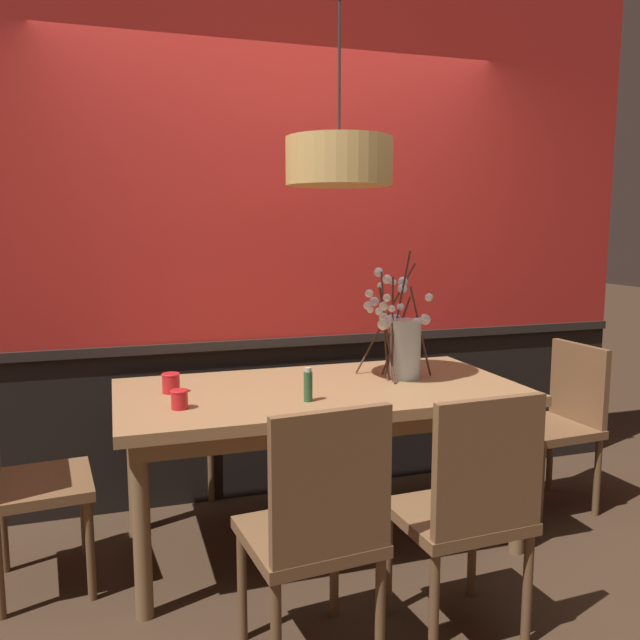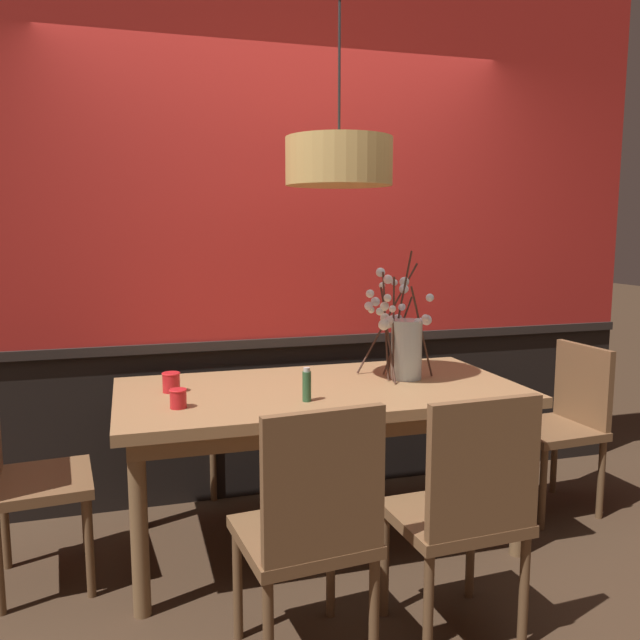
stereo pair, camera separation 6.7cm
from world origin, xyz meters
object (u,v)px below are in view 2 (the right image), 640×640
object	(u,v)px
chair_head_west_end	(21,465)
chair_near_side_right	(465,506)
condiment_bottle	(307,385)
vase_with_blossoms	(403,342)
chair_far_side_right	(318,391)
chair_far_side_left	(234,398)
pendant_lamp	(339,162)
dining_table	(320,404)
chair_head_east_end	(563,418)
candle_holder_nearer_edge	(178,398)
candle_holder_nearer_center	(171,382)
chair_near_side_left	(311,525)

from	to	relation	value
chair_head_west_end	chair_near_side_right	xyz separation A→B (m)	(1.60, -0.88, -0.00)
condiment_bottle	chair_near_side_right	bearing A→B (deg)	-59.25
chair_head_west_end	vase_with_blossoms	world-z (taller)	vase_with_blossoms
vase_with_blossoms	condiment_bottle	world-z (taller)	vase_with_blossoms
chair_far_side_right	chair_far_side_left	bearing A→B (deg)	-177.60
chair_head_west_end	pendant_lamp	world-z (taller)	pendant_lamp
vase_with_blossoms	dining_table	bearing A→B (deg)	-171.96
chair_head_east_end	candle_holder_nearer_edge	size ratio (longest dim) A/B	10.99
chair_near_side_right	candle_holder_nearer_center	distance (m)	1.42
chair_near_side_left	candle_holder_nearer_edge	size ratio (longest dim) A/B	11.78
vase_with_blossoms	chair_far_side_left	bearing A→B (deg)	130.95
chair_head_west_end	condiment_bottle	size ratio (longest dim) A/B	6.47
pendant_lamp	condiment_bottle	bearing A→B (deg)	-137.88
chair_near_side_right	chair_head_east_end	bearing A→B (deg)	39.61
chair_head_west_end	chair_near_side_right	world-z (taller)	chair_head_west_end
chair_far_side_left	candle_holder_nearer_edge	size ratio (longest dim) A/B	10.90
vase_with_blossoms	condiment_bottle	xyz separation A→B (m)	(-0.58, -0.29, -0.11)
chair_head_east_end	vase_with_blossoms	xyz separation A→B (m)	(-0.91, 0.07, 0.46)
chair_head_east_end	candle_holder_nearer_center	bearing A→B (deg)	176.96
chair_far_side_left	candle_holder_nearer_center	distance (m)	0.95
chair_far_side_right	condiment_bottle	bearing A→B (deg)	-108.67
chair_near_side_left	chair_far_side_left	distance (m)	1.79
chair_far_side_right	chair_near_side_right	distance (m)	1.83
chair_near_side_right	condiment_bottle	xyz separation A→B (m)	(-0.40, 0.68, 0.31)
chair_head_east_end	condiment_bottle	xyz separation A→B (m)	(-1.50, -0.22, 0.34)
vase_with_blossoms	chair_head_east_end	bearing A→B (deg)	-4.17
chair_head_east_end	candle_holder_nearer_edge	world-z (taller)	chair_head_east_end
chair_near_side_right	pendant_lamp	distance (m)	1.56
chair_head_east_end	chair_far_side_left	bearing A→B (deg)	151.18
chair_far_side_right	pendant_lamp	distance (m)	1.63
dining_table	chair_head_west_end	world-z (taller)	chair_head_west_end
vase_with_blossoms	candle_holder_nearer_edge	distance (m)	1.16
chair_near_side_right	candle_holder_nearer_center	world-z (taller)	chair_near_side_right
chair_head_east_end	pendant_lamp	distance (m)	1.84
dining_table	chair_head_west_end	xyz separation A→B (m)	(-1.32, -0.03, -0.15)
condiment_bottle	pendant_lamp	bearing A→B (deg)	42.12
chair_head_west_end	condiment_bottle	world-z (taller)	chair_head_west_end
dining_table	condiment_bottle	distance (m)	0.30
chair_far_side_left	chair_near_side_left	bearing A→B (deg)	-90.82
chair_far_side_right	vase_with_blossoms	bearing A→B (deg)	-77.33
chair_far_side_left	vase_with_blossoms	bearing A→B (deg)	-49.05
chair_head_east_end	chair_far_side_left	size ratio (longest dim) A/B	1.01
vase_with_blossoms	candle_holder_nearer_edge	xyz separation A→B (m)	(-1.13, -0.24, -0.14)
chair_near_side_right	chair_head_west_end	bearing A→B (deg)	151.11
candle_holder_nearer_edge	pendant_lamp	xyz separation A→B (m)	(0.75, 0.13, 1.00)
condiment_bottle	pendant_lamp	size ratio (longest dim) A/B	0.12
chair_head_east_end	candle_holder_nearer_edge	bearing A→B (deg)	-175.13
chair_head_east_end	chair_far_side_right	world-z (taller)	chair_far_side_right
chair_head_west_end	pendant_lamp	size ratio (longest dim) A/B	0.79
dining_table	candle_holder_nearer_edge	bearing A→B (deg)	-165.31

